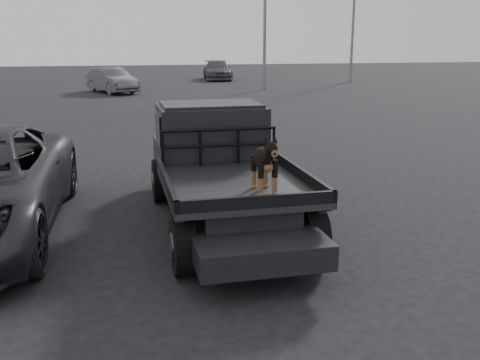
{
  "coord_description": "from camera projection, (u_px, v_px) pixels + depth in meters",
  "views": [
    {
      "loc": [
        -1.34,
        -6.13,
        2.79
      ],
      "look_at": [
        -0.02,
        -0.51,
        1.29
      ],
      "focal_mm": 40.0,
      "sensor_mm": 36.0,
      "label": 1
    }
  ],
  "objects": [
    {
      "name": "ground",
      "position": [
        233.0,
        268.0,
        6.78
      ],
      "size": [
        120.0,
        120.0,
        0.0
      ],
      "primitive_type": "plane",
      "color": "black",
      "rests_on": "ground"
    },
    {
      "name": "flatbed_ute",
      "position": [
        222.0,
        196.0,
        8.29
      ],
      "size": [
        2.0,
        5.4,
        0.92
      ],
      "primitive_type": null,
      "color": "black",
      "rests_on": "ground"
    },
    {
      "name": "ute_cab",
      "position": [
        211.0,
        129.0,
        8.96
      ],
      "size": [
        1.72,
        1.3,
        0.88
      ],
      "primitive_type": null,
      "color": "black",
      "rests_on": "flatbed_ute"
    },
    {
      "name": "headache_rack",
      "position": [
        219.0,
        147.0,
        8.29
      ],
      "size": [
        1.8,
        0.08,
        0.55
      ],
      "primitive_type": null,
      "color": "black",
      "rests_on": "flatbed_ute"
    },
    {
      "name": "dog",
      "position": [
        264.0,
        163.0,
        6.77
      ],
      "size": [
        0.32,
        0.6,
        0.74
      ],
      "primitive_type": null,
      "color": "black",
      "rests_on": "flatbed_ute"
    },
    {
      "name": "distant_car_a",
      "position": [
        112.0,
        80.0,
        29.62
      ],
      "size": [
        2.99,
        4.37,
        1.36
      ],
      "primitive_type": "imported",
      "rotation": [
        0.0,
        0.0,
        0.42
      ],
      "color": "#494A4E",
      "rests_on": "ground"
    },
    {
      "name": "distant_car_b",
      "position": [
        217.0,
        70.0,
        39.58
      ],
      "size": [
        2.44,
        4.95,
        1.39
      ],
      "primitive_type": "imported",
      "rotation": [
        0.0,
        0.0,
        -0.11
      ],
      "color": "#424147",
      "rests_on": "ground"
    }
  ]
}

